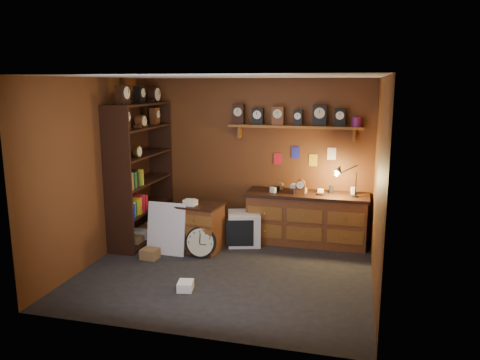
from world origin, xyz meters
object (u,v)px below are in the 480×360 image
(shelving_unit, at_px, (139,167))
(workbench, at_px, (307,215))
(low_cabinet, at_px, (200,225))
(big_round_clock, at_px, (201,242))

(shelving_unit, relative_size, workbench, 1.30)
(low_cabinet, distance_m, big_round_clock, 0.35)
(shelving_unit, bearing_deg, workbench, 10.20)
(shelving_unit, distance_m, workbench, 2.90)
(workbench, bearing_deg, low_cabinet, -154.18)
(low_cabinet, bearing_deg, big_round_clock, -62.47)
(workbench, distance_m, big_round_clock, 1.84)
(shelving_unit, height_order, workbench, shelving_unit)
(shelving_unit, relative_size, low_cabinet, 3.05)
(big_round_clock, bearing_deg, low_cabinet, 109.86)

